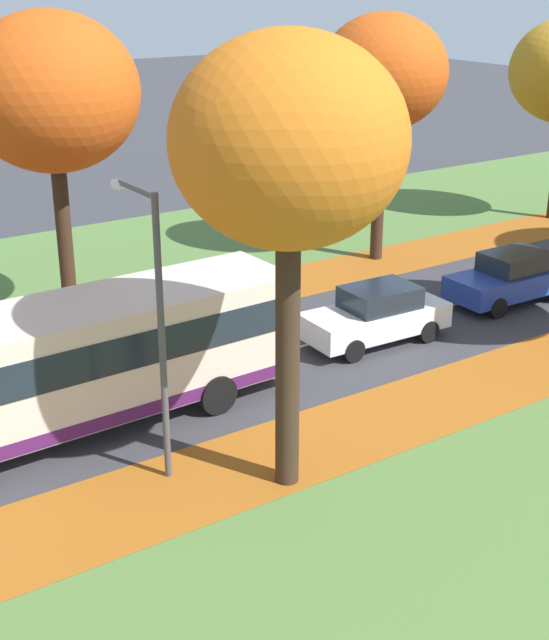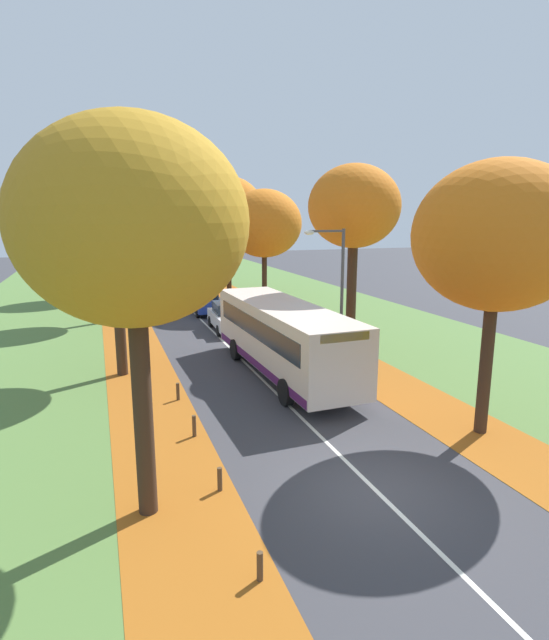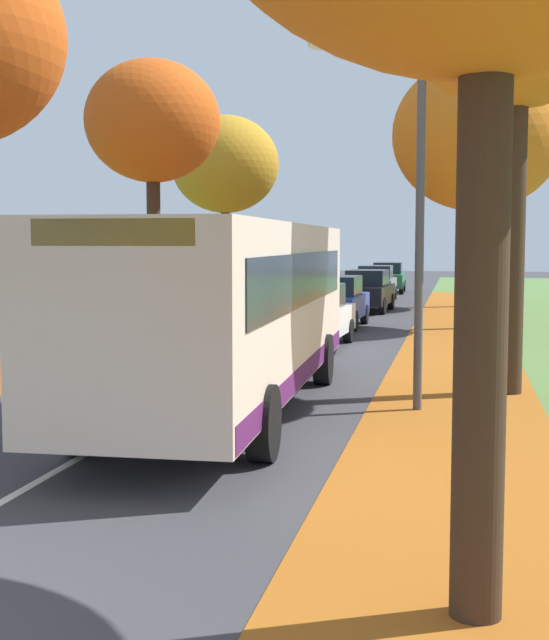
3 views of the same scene
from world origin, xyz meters
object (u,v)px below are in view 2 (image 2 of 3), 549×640
Objects in this scene: tree_right_mid at (264,224)px; car_grey_fourth_in_line at (177,279)px; bus at (283,335)px; tree_left_far at (104,222)px; tree_left_mid at (110,216)px; bollard_fourth at (178,392)px; bollard_third at (194,426)px; bollard_nearest at (260,567)px; tree_right_far at (228,209)px; car_blue_following at (206,301)px; tree_left_near at (112,212)px; car_black_third_in_line at (193,288)px; bollard_second at (220,479)px; streetlamp_right at (335,282)px; car_white_lead at (228,317)px; tree_left_nearest at (132,224)px; car_green_trailing at (168,271)px; tree_right_near at (354,208)px.

tree_right_mid is 1.98× the size of car_grey_fourth_in_line.
tree_left_far is at bearing 104.95° from bus.
tree_left_mid reaches higher than bollard_fourth.
bollard_third reaches higher than bollard_fourth.
bollard_nearest is at bearing -89.98° from bollard_third.
tree_right_far reaches higher than car_blue_following.
tree_left_near reaches higher than tree_left_mid.
tree_left_far is at bearing 93.90° from bollard_fourth.
bollard_fourth is at bearing -161.90° from bus.
car_black_third_in_line is (-3.99, 6.25, -5.18)m from tree_right_mid.
bus is (-4.08, -14.72, -4.29)m from tree_right_mid.
bus is at bearing -66.20° from tree_left_mid.
bus reaches higher than bollard_second.
tree_right_far is at bearing 3.82° from tree_left_far.
tree_right_far is 37.16m from bollard_nearest.
bus is (4.60, 1.50, 1.38)m from bollard_fourth.
bus is 14.43m from car_blue_following.
streetlamp_right reaches higher than car_white_lead.
tree_left_nearest is 1.42× the size of streetlamp_right.
tree_right_far is 24.00m from streetlamp_right.
tree_left_near reaches higher than car_white_lead.
car_green_trailing is (4.47, 42.06, 0.51)m from bollard_second.
streetlamp_right reaches higher than bus.
tree_left_mid is 1.05× the size of tree_left_far.
tree_right_far is (10.07, 10.49, 0.61)m from tree_left_mid.
bollard_second is at bearing -86.01° from tree_left_mid.
tree_left_mid is 2.00× the size of car_black_third_in_line.
bus is 27.45m from car_grey_fourth_in_line.
tree_right_mid is 24.92m from bollard_second.
car_white_lead reaches higher than bollard_third.
bollard_second is (1.74, -10.22, -6.36)m from tree_left_near.
bollard_fourth is at bearing -98.72° from car_grey_fourth_in_line.
tree_left_near reaches higher than car_blue_following.
tree_left_near is 15.26× the size of bollard_nearest.
tree_right_far is at bearing 65.01° from tree_left_near.
bollard_nearest is 0.14× the size of car_green_trailing.
tree_right_near reaches higher than bollard_second.
car_white_lead is at bearing 108.76° from streetlamp_right.
bollard_second is 0.14× the size of car_blue_following.
bus is (6.11, -13.86, -4.82)m from tree_left_mid.
tree_left_nearest reaches higher than bollard_nearest.
car_white_lead is 1.01× the size of car_grey_fourth_in_line.
bollard_third is 0.06× the size of bus.
tree_left_near is at bearing -108.99° from car_black_third_in_line.
tree_right_mid is at bearing 71.43° from bollard_nearest.
bollard_fourth is at bearing -65.42° from tree_left_near.
car_grey_fourth_in_line is at bearing 82.87° from bollard_second.
tree_left_near reaches higher than bollard_fourth.
bollard_second is 0.14× the size of car_green_trailing.
bollard_second is at bearing -130.22° from streetlamp_right.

